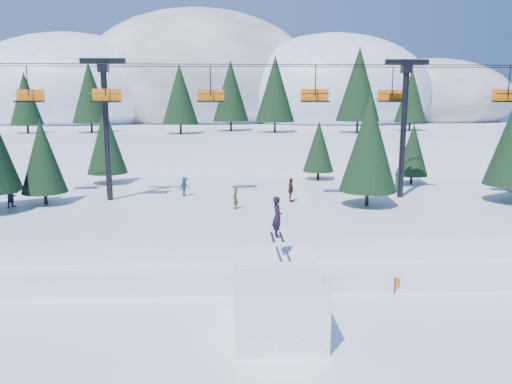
{
  "coord_description": "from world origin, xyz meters",
  "views": [
    {
      "loc": [
        0.15,
        -19.03,
        9.79
      ],
      "look_at": [
        1.35,
        6.0,
        5.2
      ],
      "focal_mm": 35.0,
      "sensor_mm": 36.0,
      "label": 1
    }
  ],
  "objects_px": {
    "banner_far": "(417,280)",
    "chairlift": "(258,107)",
    "jump_kicker": "(277,300)",
    "banner_near": "(331,284)"
  },
  "relations": [
    {
      "from": "banner_far",
      "to": "chairlift",
      "type": "bearing_deg",
      "value": 121.26
    },
    {
      "from": "jump_kicker",
      "to": "banner_far",
      "type": "bearing_deg",
      "value": 28.81
    },
    {
      "from": "chairlift",
      "to": "banner_near",
      "type": "xyz_separation_m",
      "value": [
        3.09,
        -12.96,
        -8.78
      ]
    },
    {
      "from": "chairlift",
      "to": "banner_near",
      "type": "bearing_deg",
      "value": -76.6
    },
    {
      "from": "chairlift",
      "to": "banner_near",
      "type": "relative_size",
      "value": 16.42
    },
    {
      "from": "chairlift",
      "to": "banner_far",
      "type": "bearing_deg",
      "value": -58.74
    },
    {
      "from": "banner_near",
      "to": "jump_kicker",
      "type": "bearing_deg",
      "value": -128.43
    },
    {
      "from": "banner_far",
      "to": "banner_near",
      "type": "bearing_deg",
      "value": -176.2
    },
    {
      "from": "banner_near",
      "to": "banner_far",
      "type": "distance_m",
      "value": 4.61
    },
    {
      "from": "jump_kicker",
      "to": "banner_near",
      "type": "xyz_separation_m",
      "value": [
        3.13,
        3.94,
        -0.83
      ]
    }
  ]
}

